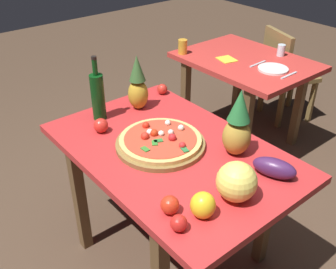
{
  "coord_description": "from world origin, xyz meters",
  "views": [
    {
      "loc": [
        1.25,
        -1.05,
        1.85
      ],
      "look_at": [
        -0.05,
        0.02,
        0.8
      ],
      "focal_mm": 41.59,
      "sensor_mm": 36.0,
      "label": 1
    }
  ],
  "objects_px": {
    "tomato_beside_pepper": "(101,125)",
    "pineapple_right": "(138,85)",
    "pizza_board": "(160,144)",
    "drinking_glass_water": "(281,50)",
    "background_table": "(245,73)",
    "pineapple_left": "(238,126)",
    "melon": "(237,182)",
    "drinking_glass_juice": "(183,47)",
    "napkin_folded": "(227,59)",
    "eggplant": "(274,168)",
    "bell_pepper": "(203,205)",
    "tomato_near_board": "(170,205)",
    "display_table": "(171,163)",
    "tomato_at_corner": "(179,223)",
    "tomato_by_bottle": "(162,89)",
    "wine_bottle": "(98,96)",
    "knife_utensil": "(289,75)",
    "dinner_plate": "(273,69)",
    "pizza": "(160,139)",
    "dining_chair": "(284,70)",
    "fork_utensil": "(258,64)"
  },
  "relations": [
    {
      "from": "bell_pepper",
      "to": "tomato_near_board",
      "type": "bearing_deg",
      "value": -136.36
    },
    {
      "from": "melon",
      "to": "drinking_glass_juice",
      "type": "bearing_deg",
      "value": 146.04
    },
    {
      "from": "melon",
      "to": "drinking_glass_water",
      "type": "distance_m",
      "value": 1.8
    },
    {
      "from": "display_table",
      "to": "tomato_near_board",
      "type": "xyz_separation_m",
      "value": [
        0.35,
        -0.3,
        0.13
      ]
    },
    {
      "from": "napkin_folded",
      "to": "pizza",
      "type": "bearing_deg",
      "value": -61.65
    },
    {
      "from": "pineapple_right",
      "to": "fork_utensil",
      "type": "distance_m",
      "value": 1.11
    },
    {
      "from": "bell_pepper",
      "to": "tomato_by_bottle",
      "type": "distance_m",
      "value": 1.12
    },
    {
      "from": "fork_utensil",
      "to": "napkin_folded",
      "type": "distance_m",
      "value": 0.24
    },
    {
      "from": "dining_chair",
      "to": "napkin_folded",
      "type": "bearing_deg",
      "value": 107.55
    },
    {
      "from": "dining_chair",
      "to": "tomato_by_bottle",
      "type": "distance_m",
      "value": 1.54
    },
    {
      "from": "melon",
      "to": "eggplant",
      "type": "height_order",
      "value": "melon"
    },
    {
      "from": "pizza_board",
      "to": "knife_utensil",
      "type": "bearing_deg",
      "value": 95.67
    },
    {
      "from": "background_table",
      "to": "pineapple_left",
      "type": "relative_size",
      "value": 2.98
    },
    {
      "from": "tomato_near_board",
      "to": "pizza_board",
      "type": "bearing_deg",
      "value": 146.01
    },
    {
      "from": "tomato_beside_pepper",
      "to": "pineapple_right",
      "type": "bearing_deg",
      "value": 106.96
    },
    {
      "from": "pizza",
      "to": "pineapple_right",
      "type": "bearing_deg",
      "value": 159.0
    },
    {
      "from": "display_table",
      "to": "drinking_glass_juice",
      "type": "xyz_separation_m",
      "value": [
        -0.99,
        0.94,
        0.15
      ]
    },
    {
      "from": "tomato_by_bottle",
      "to": "pizza_board",
      "type": "bearing_deg",
      "value": -39.56
    },
    {
      "from": "tomato_near_board",
      "to": "tomato_at_corner",
      "type": "relative_size",
      "value": 1.15
    },
    {
      "from": "knife_utensil",
      "to": "dining_chair",
      "type": "bearing_deg",
      "value": 124.79
    },
    {
      "from": "pizza_board",
      "to": "eggplant",
      "type": "xyz_separation_m",
      "value": [
        0.52,
        0.25,
        0.03
      ]
    },
    {
      "from": "tomato_near_board",
      "to": "eggplant",
      "type": "bearing_deg",
      "value": 77.29
    },
    {
      "from": "background_table",
      "to": "eggplant",
      "type": "relative_size",
      "value": 5.1
    },
    {
      "from": "wine_bottle",
      "to": "knife_utensil",
      "type": "xyz_separation_m",
      "value": [
        0.32,
        1.35,
        -0.14
      ]
    },
    {
      "from": "melon",
      "to": "drinking_glass_water",
      "type": "relative_size",
      "value": 1.92
    },
    {
      "from": "pineapple_left",
      "to": "drinking_glass_juice",
      "type": "height_order",
      "value": "pineapple_left"
    },
    {
      "from": "melon",
      "to": "tomato_beside_pepper",
      "type": "height_order",
      "value": "melon"
    },
    {
      "from": "display_table",
      "to": "drinking_glass_juice",
      "type": "distance_m",
      "value": 1.38
    },
    {
      "from": "tomato_at_corner",
      "to": "drinking_glass_water",
      "type": "height_order",
      "value": "drinking_glass_water"
    },
    {
      "from": "pineapple_right",
      "to": "bell_pepper",
      "type": "bearing_deg",
      "value": -20.47
    },
    {
      "from": "melon",
      "to": "drinking_glass_water",
      "type": "height_order",
      "value": "melon"
    },
    {
      "from": "bell_pepper",
      "to": "display_table",
      "type": "bearing_deg",
      "value": 154.69
    },
    {
      "from": "pineapple_left",
      "to": "tomato_beside_pepper",
      "type": "relative_size",
      "value": 4.33
    },
    {
      "from": "display_table",
      "to": "drinking_glass_water",
      "type": "xyz_separation_m",
      "value": [
        -0.46,
        1.51,
        0.14
      ]
    },
    {
      "from": "dinner_plate",
      "to": "display_table",
      "type": "bearing_deg",
      "value": -75.61
    },
    {
      "from": "pizza",
      "to": "tomato_by_bottle",
      "type": "bearing_deg",
      "value": 140.45
    },
    {
      "from": "tomato_near_board",
      "to": "drinking_glass_water",
      "type": "distance_m",
      "value": 1.99
    },
    {
      "from": "tomato_by_bottle",
      "to": "fork_utensil",
      "type": "relative_size",
      "value": 0.37
    },
    {
      "from": "pineapple_right",
      "to": "napkin_folded",
      "type": "bearing_deg",
      "value": 102.07
    },
    {
      "from": "eggplant",
      "to": "tomato_beside_pepper",
      "type": "xyz_separation_m",
      "value": [
        -0.83,
        -0.4,
        -0.01
      ]
    },
    {
      "from": "drinking_glass_juice",
      "to": "dinner_plate",
      "type": "distance_m",
      "value": 0.74
    },
    {
      "from": "display_table",
      "to": "tomato_by_bottle",
      "type": "height_order",
      "value": "tomato_by_bottle"
    },
    {
      "from": "tomato_at_corner",
      "to": "napkin_folded",
      "type": "relative_size",
      "value": 0.48
    },
    {
      "from": "napkin_folded",
      "to": "eggplant",
      "type": "bearing_deg",
      "value": -38.44
    },
    {
      "from": "pineapple_right",
      "to": "pizza_board",
      "type": "bearing_deg",
      "value": -21.12
    },
    {
      "from": "dining_chair",
      "to": "pineapple_left",
      "type": "distance_m",
      "value": 1.9
    },
    {
      "from": "melon",
      "to": "eggplant",
      "type": "relative_size",
      "value": 0.87
    },
    {
      "from": "tomato_near_board",
      "to": "tomato_at_corner",
      "type": "height_order",
      "value": "tomato_near_board"
    },
    {
      "from": "background_table",
      "to": "drinking_glass_juice",
      "type": "xyz_separation_m",
      "value": [
        -0.41,
        -0.3,
        0.17
      ]
    },
    {
      "from": "pizza_board",
      "to": "drinking_glass_water",
      "type": "height_order",
      "value": "drinking_glass_water"
    }
  ]
}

